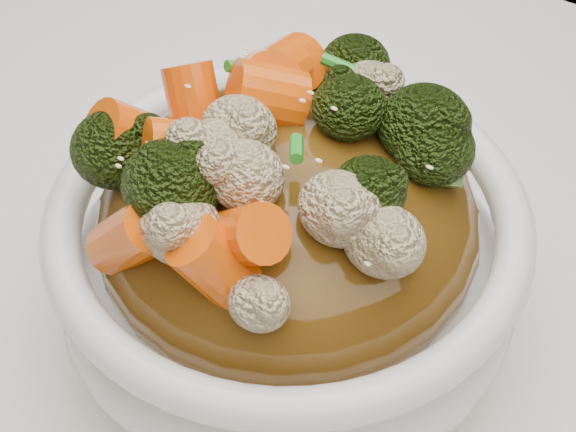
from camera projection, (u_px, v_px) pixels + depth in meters
The scene contains 7 objects.
bowl at pixel (288, 263), 0.42m from camera, with size 0.22×0.22×0.09m, color white, non-canonical shape.
sauce_base at pixel (288, 221), 0.40m from camera, with size 0.17×0.17×0.10m, color #50320D.
carrots at pixel (288, 113), 0.35m from camera, with size 0.17×0.17×0.05m, color #E45407, non-canonical shape.
broccoli at pixel (288, 115), 0.35m from camera, with size 0.17×0.17×0.04m, color black, non-canonical shape.
cauliflower at pixel (288, 119), 0.35m from camera, with size 0.17×0.17×0.04m, color #CFBC8D, non-canonical shape.
scallions at pixel (288, 111), 0.35m from camera, with size 0.13×0.13×0.02m, color #22871F, non-canonical shape.
sesame_seeds at pixel (288, 111), 0.35m from camera, with size 0.16×0.16×0.01m, color beige, non-canonical shape.
Camera 1 is at (0.09, -0.20, 1.11)m, focal length 55.00 mm.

